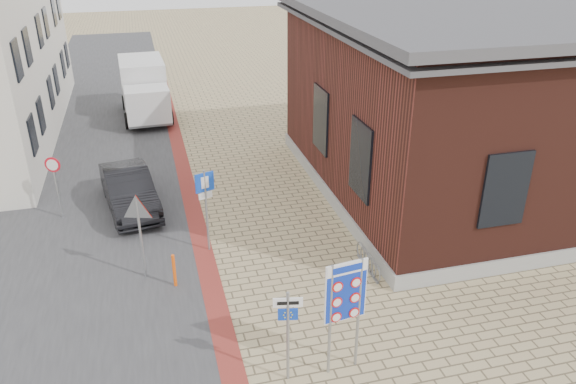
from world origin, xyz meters
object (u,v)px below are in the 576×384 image
essen_sign (288,323)px  parking_sign (206,196)px  box_truck (144,89)px  sedan (129,190)px  bollard (174,271)px  border_sign (346,294)px

essen_sign → parking_sign: size_ratio=0.86×
box_truck → parking_sign: 14.54m
parking_sign → sedan: bearing=104.2°
bollard → box_truck: bearing=90.8°
sedan → parking_sign: bearing=-66.0°
essen_sign → bollard: 4.94m
sedan → box_truck: (0.95, 10.86, 0.76)m
parking_sign → bollard: 2.49m
box_truck → essen_sign: size_ratio=2.35×
sedan → box_truck: box_truck is taller
parking_sign → box_truck: bearing=76.6°
essen_sign → bollard: bearing=128.5°
bollard → sedan: bearing=102.4°
sedan → essen_sign: (3.36, -9.60, 0.84)m
bollard → parking_sign: bearing=55.1°
parking_sign → bollard: (-1.19, -1.70, -1.38)m
sedan → parking_sign: (2.36, -3.60, 1.17)m
box_truck → border_sign: bearing=-81.9°
box_truck → essen_sign: (2.41, -20.46, 0.08)m
box_truck → essen_sign: box_truck is taller
sedan → border_sign: 10.76m
box_truck → sedan: bearing=-97.2°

